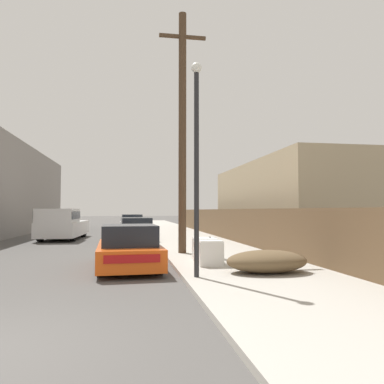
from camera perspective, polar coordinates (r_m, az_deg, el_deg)
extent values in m
cube|color=#ADA89E|center=(28.46, -2.64, -6.12)|extent=(4.20, 63.00, 0.12)
cube|color=white|center=(11.46, 2.28, -9.02)|extent=(0.74, 1.74, 0.69)
cube|color=white|center=(11.43, 2.28, -7.22)|extent=(0.71, 1.67, 0.03)
cube|color=#333335|center=(11.99, 2.73, -6.89)|extent=(0.04, 0.20, 0.02)
cube|color=gray|center=(11.70, 2.04, -7.03)|extent=(0.70, 0.09, 0.01)
cube|color=gray|center=(11.18, 2.51, -7.23)|extent=(0.70, 0.09, 0.01)
cube|color=#E05114|center=(11.34, -9.66, -9.23)|extent=(1.94, 4.14, 0.57)
cube|color=black|center=(10.93, -9.55, -6.46)|extent=(1.59, 2.02, 0.57)
cube|color=#B21414|center=(9.30, -9.10, -10.04)|extent=(1.36, 0.09, 0.20)
cylinder|color=black|center=(12.60, -13.38, -9.05)|extent=(0.23, 0.65, 0.64)
cylinder|color=black|center=(12.66, -6.46, -9.08)|extent=(0.23, 0.65, 0.64)
cylinder|color=black|center=(10.10, -13.70, -10.62)|extent=(0.23, 0.65, 0.64)
cylinder|color=black|center=(10.17, -5.03, -10.63)|extent=(0.23, 0.65, 0.64)
cube|color=gray|center=(20.99, -8.59, -6.14)|extent=(2.05, 4.39, 0.65)
cube|color=black|center=(20.80, -8.54, -4.58)|extent=(1.69, 2.49, 0.51)
cube|color=#B21414|center=(18.83, -8.13, -6.19)|extent=(1.42, 0.11, 0.23)
cylinder|color=black|center=(22.29, -10.87, -6.29)|extent=(0.24, 0.68, 0.67)
cylinder|color=black|center=(22.39, -6.79, -6.31)|extent=(0.24, 0.68, 0.67)
cylinder|color=black|center=(19.63, -10.64, -6.77)|extent=(0.24, 0.68, 0.67)
cylinder|color=black|center=(19.75, -6.02, -6.78)|extent=(0.24, 0.68, 0.67)
cube|color=silver|center=(29.29, -9.20, -5.16)|extent=(1.89, 4.13, 0.70)
cube|color=black|center=(29.11, -9.17, -3.94)|extent=(1.57, 2.33, 0.55)
cube|color=#B21414|center=(27.25, -8.99, -5.08)|extent=(1.34, 0.09, 0.25)
cylinder|color=black|center=(30.53, -10.70, -5.40)|extent=(0.23, 0.61, 0.61)
cylinder|color=black|center=(30.60, -7.93, -5.41)|extent=(0.23, 0.61, 0.61)
cylinder|color=black|center=(28.02, -10.59, -5.63)|extent=(0.23, 0.61, 0.61)
cylinder|color=black|center=(28.09, -7.57, -5.65)|extent=(0.23, 0.61, 0.61)
cube|color=silver|center=(23.57, -18.95, -5.28)|extent=(2.30, 5.65, 0.83)
cube|color=silver|center=(22.05, -19.74, -3.39)|extent=(2.04, 2.59, 0.76)
cube|color=black|center=(22.05, -19.74, -3.34)|extent=(2.08, 2.54, 0.42)
cylinder|color=black|center=(21.72, -17.65, -6.05)|extent=(0.30, 0.87, 0.86)
cylinder|color=black|center=(22.11, -22.11, -5.91)|extent=(0.30, 0.87, 0.86)
cylinder|color=black|center=(25.12, -16.19, -5.61)|extent=(0.30, 0.87, 0.86)
cylinder|color=black|center=(25.46, -20.08, -5.51)|extent=(0.30, 0.87, 0.86)
cylinder|color=#4C3826|center=(14.37, -1.47, 9.23)|extent=(0.29, 0.29, 9.17)
cube|color=#4C3826|center=(15.55, -1.45, 22.57)|extent=(1.80, 0.12, 0.12)
cylinder|color=#232326|center=(9.02, 0.69, 2.82)|extent=(0.12, 0.12, 4.94)
sphere|color=white|center=(9.63, 0.68, 18.40)|extent=(0.26, 0.26, 0.26)
ellipsoid|color=brown|center=(9.89, 11.33, -10.32)|extent=(2.11, 1.33, 0.57)
cube|color=brown|center=(21.51, 4.91, -4.83)|extent=(0.08, 34.19, 1.65)
cube|color=tan|center=(21.97, 15.65, -1.54)|extent=(6.00, 13.18, 4.30)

